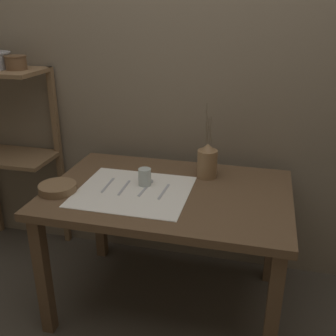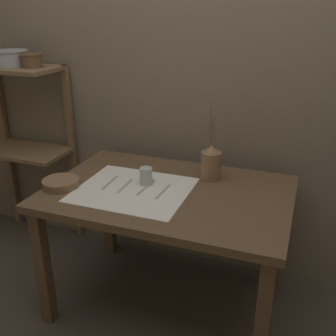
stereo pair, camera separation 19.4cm
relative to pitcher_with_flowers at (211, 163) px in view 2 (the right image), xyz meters
name	(u,v)px [view 2 (the right image)]	position (x,y,z in m)	size (l,w,h in m)	color
ground_plane	(168,301)	(-0.16, -0.21, -0.80)	(12.00, 12.00, 0.00)	#473F35
stone_wall_back	(200,77)	(-0.16, 0.31, 0.40)	(7.00, 0.06, 2.40)	#7A6B56
wooden_table	(168,205)	(-0.16, -0.21, -0.18)	(1.22, 0.82, 0.71)	brown
wooden_shelf_unit	(24,122)	(-1.31, 0.13, 0.06)	(0.60, 0.34, 1.23)	brown
linen_cloth	(133,190)	(-0.33, -0.27, -0.09)	(0.56, 0.49, 0.00)	white
pitcher_with_flowers	(211,163)	(0.00, 0.00, 0.00)	(0.11, 0.11, 0.40)	olive
wooden_bowl	(61,183)	(-0.70, -0.37, -0.07)	(0.19, 0.19, 0.04)	brown
glass_tumbler_near	(146,176)	(-0.29, -0.19, -0.04)	(0.07, 0.07, 0.09)	#B7C1BC
fork_outer	(110,182)	(-0.48, -0.24, -0.08)	(0.02, 0.18, 0.00)	#A8A8AD
fork_inner	(125,186)	(-0.39, -0.25, -0.08)	(0.02, 0.18, 0.00)	#A8A8AD
spoon_outer	(150,183)	(-0.28, -0.18, -0.08)	(0.03, 0.19, 0.02)	#A8A8AD
knife_center	(163,191)	(-0.18, -0.25, -0.08)	(0.02, 0.18, 0.00)	#A8A8AD
metal_pot_large	(10,58)	(-1.31, 0.09, 0.48)	(0.22, 0.22, 0.10)	#A8A8AD
metal_pot_small	(32,60)	(-1.15, 0.09, 0.48)	(0.13, 0.13, 0.08)	brown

